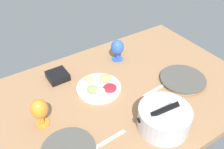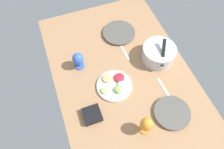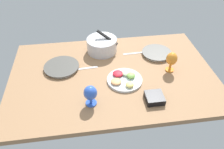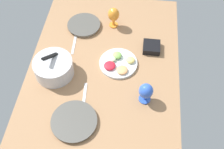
% 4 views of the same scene
% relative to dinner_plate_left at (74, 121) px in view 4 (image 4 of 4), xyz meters
% --- Properties ---
extents(ground_plane, '(1.60, 1.04, 0.04)m').
position_rel_dinner_plate_left_xyz_m(ground_plane, '(0.40, -0.12, -0.03)').
color(ground_plane, '#99704C').
extents(dinner_plate_left, '(0.28, 0.28, 0.02)m').
position_rel_dinner_plate_left_xyz_m(dinner_plate_left, '(0.00, 0.00, 0.00)').
color(dinner_plate_left, silver).
rests_on(dinner_plate_left, ground_plane).
extents(dinner_plate_right, '(0.26, 0.26, 0.03)m').
position_rel_dinner_plate_left_xyz_m(dinner_plate_right, '(0.82, 0.08, 0.00)').
color(dinner_plate_right, silver).
rests_on(dinner_plate_right, ground_plane).
extents(mixing_bowl, '(0.27, 0.26, 0.19)m').
position_rel_dinner_plate_left_xyz_m(mixing_bowl, '(0.35, 0.20, 0.05)').
color(mixing_bowl, silver).
rests_on(mixing_bowl, ground_plane).
extents(fruit_platter, '(0.27, 0.27, 0.05)m').
position_rel_dinner_plate_left_xyz_m(fruit_platter, '(0.47, -0.22, 0.00)').
color(fruit_platter, silver).
rests_on(fruit_platter, ground_plane).
extents(hurricane_glass_blue, '(0.09, 0.09, 0.15)m').
position_rel_dinner_plate_left_xyz_m(hurricane_glass_blue, '(0.21, -0.42, 0.08)').
color(hurricane_glass_blue, blue).
rests_on(hurricane_glass_blue, ground_plane).
extents(hurricane_glass_orange, '(0.09, 0.09, 0.17)m').
position_rel_dinner_plate_left_xyz_m(hurricane_glass_orange, '(0.86, -0.14, 0.09)').
color(hurricane_glass_orange, orange).
rests_on(hurricane_glass_orange, ground_plane).
extents(square_bowl_black, '(0.12, 0.12, 0.05)m').
position_rel_dinner_plate_left_xyz_m(square_bowl_black, '(0.64, -0.45, 0.01)').
color(square_bowl_black, black).
rests_on(square_bowl_black, ground_plane).
extents(fork_by_left_plate, '(0.18, 0.03, 0.01)m').
position_rel_dinner_plate_left_xyz_m(fork_by_left_plate, '(0.20, -0.03, -0.01)').
color(fork_by_left_plate, silver).
rests_on(fork_by_left_plate, ground_plane).
extents(fork_by_right_plate, '(0.18, 0.03, 0.01)m').
position_rel_dinner_plate_left_xyz_m(fork_by_right_plate, '(0.62, 0.12, -0.01)').
color(fork_by_right_plate, silver).
rests_on(fork_by_right_plate, ground_plane).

